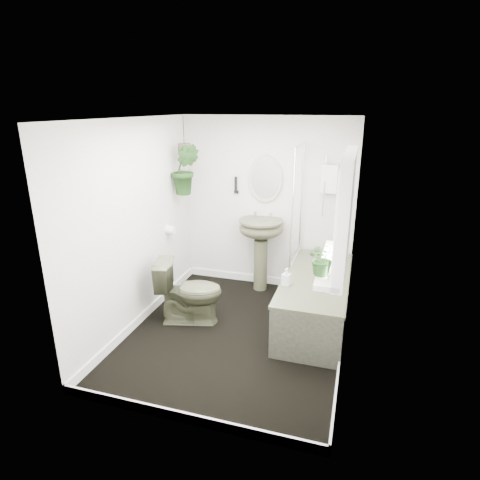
# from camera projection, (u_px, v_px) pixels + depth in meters

# --- Properties ---
(floor) EXTENTS (2.30, 2.80, 0.02)m
(floor) POSITION_uv_depth(u_px,v_px,m) (236.00, 334.00, 4.48)
(floor) COLOR black
(floor) RESTS_ON ground
(ceiling) EXTENTS (2.30, 2.80, 0.02)m
(ceiling) POSITION_uv_depth(u_px,v_px,m) (235.00, 117.00, 3.74)
(ceiling) COLOR white
(ceiling) RESTS_ON ground
(wall_back) EXTENTS (2.30, 0.02, 2.30)m
(wall_back) POSITION_uv_depth(u_px,v_px,m) (267.00, 204.00, 5.39)
(wall_back) COLOR silver
(wall_back) RESTS_ON ground
(wall_front) EXTENTS (2.30, 0.02, 2.30)m
(wall_front) POSITION_uv_depth(u_px,v_px,m) (176.00, 294.00, 2.83)
(wall_front) COLOR silver
(wall_front) RESTS_ON ground
(wall_left) EXTENTS (0.02, 2.80, 2.30)m
(wall_left) POSITION_uv_depth(u_px,v_px,m) (136.00, 226.00, 4.43)
(wall_left) COLOR silver
(wall_left) RESTS_ON ground
(wall_right) EXTENTS (0.02, 2.80, 2.30)m
(wall_right) POSITION_uv_depth(u_px,v_px,m) (353.00, 246.00, 3.79)
(wall_right) COLOR silver
(wall_right) RESTS_ON ground
(skirting) EXTENTS (2.30, 2.80, 0.10)m
(skirting) POSITION_uv_depth(u_px,v_px,m) (236.00, 329.00, 4.46)
(skirting) COLOR white
(skirting) RESTS_ON floor
(bathtub) EXTENTS (0.72, 1.72, 0.58)m
(bathtub) POSITION_uv_depth(u_px,v_px,m) (315.00, 300.00, 4.62)
(bathtub) COLOR #464832
(bathtub) RESTS_ON floor
(bath_screen) EXTENTS (0.04, 0.72, 1.40)m
(bath_screen) POSITION_uv_depth(u_px,v_px,m) (297.00, 204.00, 4.84)
(bath_screen) COLOR silver
(bath_screen) RESTS_ON bathtub
(shower_box) EXTENTS (0.20, 0.10, 0.35)m
(shower_box) POSITION_uv_depth(u_px,v_px,m) (329.00, 179.00, 4.98)
(shower_box) COLOR white
(shower_box) RESTS_ON wall_back
(oval_mirror) EXTENTS (0.46, 0.03, 0.62)m
(oval_mirror) POSITION_uv_depth(u_px,v_px,m) (265.00, 179.00, 5.25)
(oval_mirror) COLOR #B5AB99
(oval_mirror) RESTS_ON wall_back
(wall_sconce) EXTENTS (0.04, 0.04, 0.22)m
(wall_sconce) POSITION_uv_depth(u_px,v_px,m) (236.00, 185.00, 5.38)
(wall_sconce) COLOR black
(wall_sconce) RESTS_ON wall_back
(toilet_roll_holder) EXTENTS (0.11, 0.11, 0.11)m
(toilet_roll_holder) POSITION_uv_depth(u_px,v_px,m) (170.00, 230.00, 5.13)
(toilet_roll_holder) COLOR white
(toilet_roll_holder) RESTS_ON wall_left
(window_recess) EXTENTS (0.08, 1.00, 0.90)m
(window_recess) POSITION_uv_depth(u_px,v_px,m) (346.00, 213.00, 3.01)
(window_recess) COLOR white
(window_recess) RESTS_ON wall_right
(window_sill) EXTENTS (0.18, 1.00, 0.04)m
(window_sill) POSITION_uv_depth(u_px,v_px,m) (332.00, 263.00, 3.17)
(window_sill) COLOR white
(window_sill) RESTS_ON wall_right
(window_blinds) EXTENTS (0.01, 0.86, 0.76)m
(window_blinds) POSITION_uv_depth(u_px,v_px,m) (339.00, 212.00, 3.03)
(window_blinds) COLOR white
(window_blinds) RESTS_ON wall_right
(toilet) EXTENTS (0.83, 0.60, 0.76)m
(toilet) POSITION_uv_depth(u_px,v_px,m) (189.00, 291.00, 4.62)
(toilet) COLOR #464832
(toilet) RESTS_ON floor
(pedestal_sink) EXTENTS (0.69, 0.63, 1.00)m
(pedestal_sink) POSITION_uv_depth(u_px,v_px,m) (261.00, 255.00, 5.41)
(pedestal_sink) COLOR #464832
(pedestal_sink) RESTS_ON floor
(sill_plant) EXTENTS (0.28, 0.27, 0.25)m
(sill_plant) POSITION_uv_depth(u_px,v_px,m) (323.00, 258.00, 2.87)
(sill_plant) COLOR black
(sill_plant) RESTS_ON window_sill
(hanging_plant) EXTENTS (0.41, 0.36, 0.65)m
(hanging_plant) POSITION_uv_depth(u_px,v_px,m) (185.00, 169.00, 5.08)
(hanging_plant) COLOR black
(hanging_plant) RESTS_ON ceiling
(soap_bottle) EXTENTS (0.10, 0.10, 0.19)m
(soap_bottle) POSITION_uv_depth(u_px,v_px,m) (286.00, 277.00, 4.28)
(soap_bottle) COLOR black
(soap_bottle) RESTS_ON bathtub
(hanging_pot) EXTENTS (0.16, 0.16, 0.12)m
(hanging_pot) POSITION_uv_depth(u_px,v_px,m) (184.00, 148.00, 5.00)
(hanging_pot) COLOR #4E3F36
(hanging_pot) RESTS_ON ceiling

